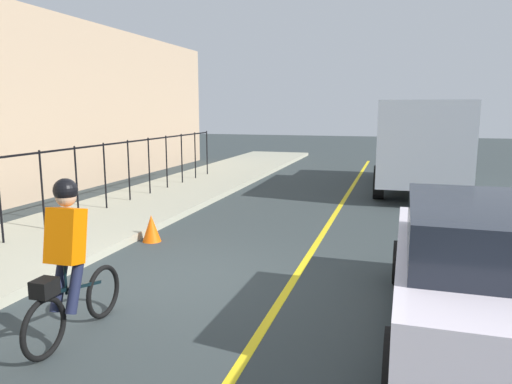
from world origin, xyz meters
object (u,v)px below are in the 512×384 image
Objects in this scene: cyclist_lead at (69,261)px; box_truck_background at (418,141)px; traffic_cone_near at (151,228)px; patrol_sedan at (481,268)px.

box_truck_background is (11.66, -3.98, 0.64)m from cyclist_lead.
cyclist_lead is 0.27× the size of box_truck_background.
cyclist_lead is 3.46× the size of traffic_cone_near.
box_truck_background is at bearing -19.33° from cyclist_lead.
patrol_sedan is 10.38m from box_truck_background.
box_truck_background is (10.35, 0.37, 0.73)m from patrol_sedan.
patrol_sedan is at bearing -115.03° from traffic_cone_near.
traffic_cone_near is at bearing 15.89° from cyclist_lead.
cyclist_lead is at bearing 107.44° from patrol_sedan.
traffic_cone_near is at bearing 145.40° from box_truck_background.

